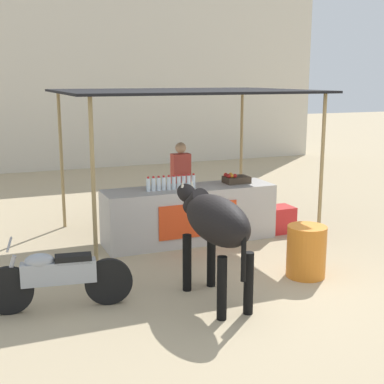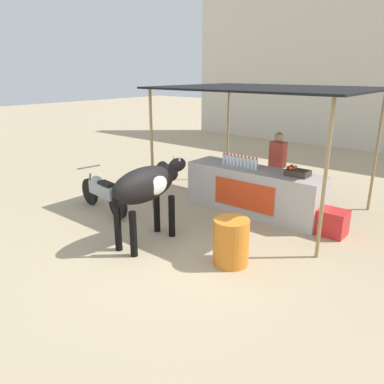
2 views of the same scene
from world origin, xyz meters
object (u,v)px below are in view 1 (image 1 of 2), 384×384
cooler_box (277,219)px  water_barrel (306,251)px  cow (215,222)px  vendor_behind_counter (181,185)px  stall_counter (190,214)px  motorcycle_parked (57,276)px  fruit_crate (236,179)px

cooler_box → water_barrel: size_ratio=0.80×
cow → water_barrel: bearing=9.4°
vendor_behind_counter → water_barrel: bearing=-75.0°
vendor_behind_counter → cooler_box: size_ratio=2.75×
stall_counter → vendor_behind_counter: bearing=80.4°
cooler_box → vendor_behind_counter: bearing=151.6°
vendor_behind_counter → cow: 3.32m
motorcycle_parked → stall_counter: bearing=38.3°
stall_counter → water_barrel: stall_counter is taller
stall_counter → motorcycle_parked: bearing=-141.7°
cow → motorcycle_parked: bearing=166.6°
stall_counter → cooler_box: size_ratio=5.00×
fruit_crate → cow: 2.97m
stall_counter → vendor_behind_counter: vendor_behind_counter is taller
fruit_crate → cooler_box: 1.13m
fruit_crate → motorcycle_parked: size_ratio=0.25×
fruit_crate → water_barrel: bearing=-89.8°
cooler_box → water_barrel: (-0.78, -2.12, 0.13)m
cooler_box → water_barrel: water_barrel is taller
vendor_behind_counter → motorcycle_parked: (-2.68, -2.77, -0.42)m
cooler_box → motorcycle_parked: size_ratio=0.33×
fruit_crate → motorcycle_parked: bearing=-149.1°
stall_counter → cooler_box: bearing=-3.3°
cow → motorcycle_parked: size_ratio=1.02×
stall_counter → water_barrel: 2.40m
water_barrel → stall_counter: bearing=112.6°
cooler_box → motorcycle_parked: (-4.26, -1.92, 0.19)m
vendor_behind_counter → motorcycle_parked: bearing=-134.1°
stall_counter → cow: bearing=-104.7°
cow → fruit_crate: bearing=58.3°
stall_counter → fruit_crate: 1.07m
fruit_crate → water_barrel: (0.01, -2.27, -0.66)m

